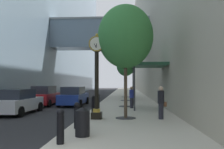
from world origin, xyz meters
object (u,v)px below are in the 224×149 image
(pedestrian_by_clock, at_px, (132,97))
(bollard_second, at_px, (77,115))
(street_tree_mid_far, at_px, (126,53))
(car_red_near, at_px, (45,96))
(street_clock, at_px, (97,72))
(car_blue_mid, at_px, (74,96))
(car_white_far, at_px, (17,102))
(bollard_fifth, at_px, (98,101))
(bollard_fourth, at_px, (93,104))
(street_tree_far, at_px, (126,66))
(street_tree_near, at_px, (125,37))
(street_tree_mid_near, at_px, (126,53))
(bollard_nearest, at_px, (60,126))
(trash_bin, at_px, (83,121))
(pedestrian_walking, at_px, (161,102))

(pedestrian_by_clock, bearing_deg, bollard_second, -107.27)
(street_tree_mid_far, distance_m, car_red_near, 9.47)
(street_clock, distance_m, car_red_near, 10.24)
(car_blue_mid, bearing_deg, street_clock, -69.77)
(car_red_near, bearing_deg, street_clock, -55.57)
(street_clock, height_order, car_white_far, street_clock)
(bollard_fifth, bearing_deg, street_clock, -84.12)
(bollard_fourth, distance_m, street_tree_far, 16.96)
(street_tree_near, distance_m, street_tree_mid_near, 6.16)
(bollard_nearest, relative_size, street_tree_mid_far, 0.17)
(car_red_near, bearing_deg, car_blue_mid, 1.59)
(street_tree_far, bearing_deg, car_blue_mid, -113.91)
(street_tree_mid_near, relative_size, trash_bin, 5.38)
(bollard_fourth, relative_size, pedestrian_by_clock, 0.68)
(trash_bin, bearing_deg, car_blue_mid, 103.98)
(bollard_nearest, relative_size, street_tree_mid_near, 0.19)
(trash_bin, bearing_deg, bollard_second, 109.50)
(bollard_nearest, xyz_separation_m, street_tree_mid_near, (2.03, 11.60, 3.73))
(bollard_fifth, xyz_separation_m, car_white_far, (-5.10, -2.14, 0.08))
(street_tree_mid_near, height_order, street_tree_far, street_tree_mid_near)
(bollard_fifth, xyz_separation_m, street_tree_mid_near, (2.03, 1.64, 3.73))
(street_tree_mid_far, bearing_deg, car_red_near, -149.08)
(pedestrian_walking, xyz_separation_m, car_red_near, (-9.09, 8.21, -0.21))
(pedestrian_walking, height_order, pedestrian_by_clock, pedestrian_walking)
(bollard_fifth, relative_size, street_tree_mid_near, 0.19)
(bollard_fifth, distance_m, street_tree_far, 14.55)
(bollard_nearest, distance_m, pedestrian_by_clock, 10.73)
(pedestrian_by_clock, bearing_deg, street_tree_mid_near, 110.96)
(street_clock, xyz_separation_m, bollard_fourth, (-0.50, 2.35, -1.92))
(bollard_fourth, height_order, street_tree_mid_far, street_tree_mid_far)
(bollard_nearest, height_order, street_tree_mid_far, street_tree_mid_far)
(street_tree_near, height_order, car_white_far, street_tree_near)
(street_clock, bearing_deg, street_tree_mid_far, 83.10)
(trash_bin, xyz_separation_m, car_white_far, (-5.59, 6.73, 0.11))
(pedestrian_walking, xyz_separation_m, car_white_far, (-8.98, 2.60, -0.26))
(street_tree_mid_near, height_order, car_white_far, street_tree_mid_near)
(bollard_fourth, bearing_deg, street_tree_far, 82.97)
(street_tree_mid_near, bearing_deg, bollard_nearest, -99.92)
(bollard_fifth, relative_size, street_tree_far, 0.20)
(street_tree_mid_near, bearing_deg, bollard_second, -102.55)
(street_tree_mid_near, distance_m, car_blue_mid, 6.18)
(car_blue_mid, relative_size, car_white_far, 1.07)
(bollard_second, relative_size, car_white_far, 0.25)
(street_tree_mid_far, height_order, car_white_far, street_tree_mid_far)
(street_tree_mid_far, distance_m, car_white_far, 12.99)
(bollard_nearest, bearing_deg, bollard_fourth, 90.00)
(pedestrian_by_clock, distance_m, car_red_near, 8.24)
(bollard_nearest, height_order, car_blue_mid, car_blue_mid)
(street_tree_near, height_order, pedestrian_by_clock, street_tree_near)
(trash_bin, xyz_separation_m, pedestrian_walking, (3.39, 4.14, 0.37))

